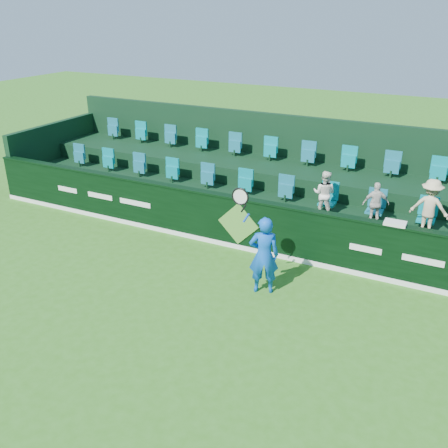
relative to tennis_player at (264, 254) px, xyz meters
The scene contains 12 objects.
ground 2.81m from the tennis_player, 119.56° to the right, with size 60.00×60.00×0.00m, color #2E6A19.
sponsor_hoarding 2.14m from the tennis_player, 128.13° to the left, with size 16.00×0.25×1.35m.
stand_tier_front 3.11m from the tennis_player, 115.38° to the left, with size 16.00×2.00×0.80m, color black.
stand_tier_back 4.86m from the tennis_player, 105.73° to the left, with size 16.00×1.80×1.30m, color black.
stand_rear 5.30m from the tennis_player, 104.43° to the left, with size 16.00×4.10×2.60m.
seat_row_front 3.45m from the tennis_player, 112.52° to the left, with size 13.50×0.50×0.60m, color #15667A.
seat_row_back 5.20m from the tennis_player, 104.83° to the left, with size 13.50×0.50×0.60m, color #15667A.
tennis_player is the anchor object (origin of this frame).
spectator_left 2.87m from the tennis_player, 81.17° to the left, with size 0.56×0.44×1.15m, color white.
spectator_middle 3.30m from the tennis_player, 58.87° to the left, with size 0.62×0.26×1.05m, color beige.
spectator_right 4.05m from the tennis_player, 44.27° to the left, with size 0.84×0.49×1.31m, color beige.
towel 2.90m from the tennis_player, 36.01° to the left, with size 0.45×0.29×0.07m, color white.
Camera 1 is at (4.73, -6.29, 5.63)m, focal length 40.00 mm.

